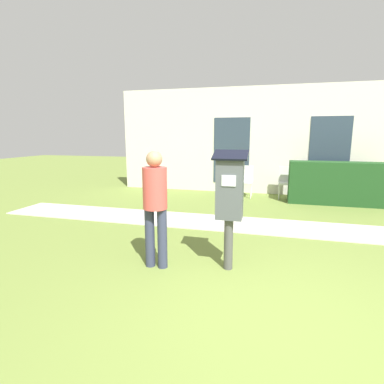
# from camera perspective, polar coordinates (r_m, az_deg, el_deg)

# --- Properties ---
(ground_plane) EXTENTS (40.00, 40.00, 0.00)m
(ground_plane) POSITION_cam_1_polar(r_m,az_deg,el_deg) (3.18, 16.73, -23.74)
(ground_plane) COLOR olive
(sidewalk) EXTENTS (12.00, 1.10, 0.02)m
(sidewalk) POSITION_cam_1_polar(r_m,az_deg,el_deg) (6.12, 15.98, -6.43)
(sidewalk) COLOR beige
(sidewalk) RESTS_ON ground
(building_facade) EXTENTS (10.00, 0.26, 3.20)m
(building_facade) POSITION_cam_1_polar(r_m,az_deg,el_deg) (9.45, 16.22, 9.29)
(building_facade) COLOR silver
(building_facade) RESTS_ON ground
(parking_meter) EXTENTS (0.44, 0.31, 1.59)m
(parking_meter) POSITION_cam_1_polar(r_m,az_deg,el_deg) (3.90, 7.17, -0.56)
(parking_meter) COLOR #4C4C4C
(parking_meter) RESTS_ON ground
(person_standing) EXTENTS (0.32, 0.32, 1.58)m
(person_standing) POSITION_cam_1_polar(r_m,az_deg,el_deg) (3.98, -7.03, -1.62)
(person_standing) COLOR #333851
(person_standing) RESTS_ON ground
(outdoor_chair_left) EXTENTS (0.44, 0.44, 0.90)m
(outdoor_chair_left) POSITION_cam_1_polar(r_m,az_deg,el_deg) (8.87, 10.10, 2.55)
(outdoor_chair_left) COLOR white
(outdoor_chair_left) RESTS_ON ground
(outdoor_chair_middle) EXTENTS (0.44, 0.44, 0.90)m
(outdoor_chair_middle) POSITION_cam_1_polar(r_m,az_deg,el_deg) (8.94, 17.56, 2.27)
(outdoor_chair_middle) COLOR white
(outdoor_chair_middle) RESTS_ON ground
(outdoor_chair_right) EXTENTS (0.44, 0.44, 0.90)m
(outdoor_chair_right) POSITION_cam_1_polar(r_m,az_deg,el_deg) (8.73, 25.25, 1.54)
(outdoor_chair_right) COLOR white
(outdoor_chair_right) RESTS_ON ground
(hedge_row) EXTENTS (2.50, 0.60, 1.10)m
(hedge_row) POSITION_cam_1_polar(r_m,az_deg,el_deg) (8.62, 26.26, 1.50)
(hedge_row) COLOR #1E471E
(hedge_row) RESTS_ON ground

